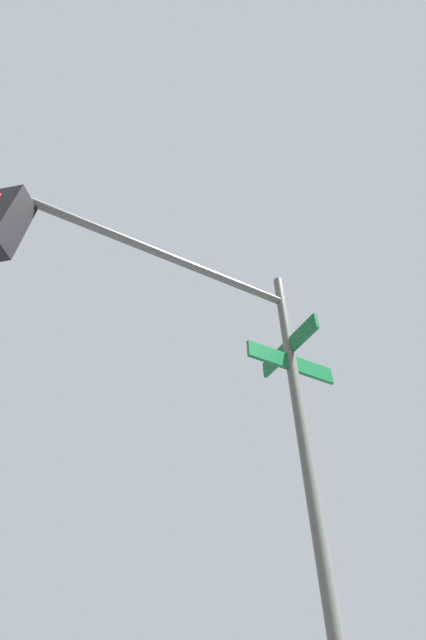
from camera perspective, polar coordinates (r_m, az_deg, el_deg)
The scene contains 1 object.
traffic_signal_near at distance 3.87m, azimuth -6.21°, elevation -3.19°, with size 3.10×2.53×5.69m.
Camera 1 is at (-6.80, -3.52, 1.58)m, focal length 23.41 mm.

